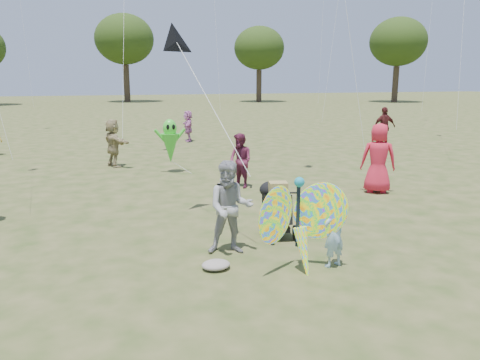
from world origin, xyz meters
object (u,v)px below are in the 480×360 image
object	(u,v)px
crowd_a	(378,158)
alien_kite	(170,143)
crowd_d	(113,143)
butterfly_kite	(300,225)
crowd_j	(188,126)
crowd_h	(384,127)
crowd_e	(240,161)
child_girl	(334,234)
adult_man	(230,208)
jogging_stroller	(276,205)

from	to	relation	value
crowd_a	alien_kite	size ratio (longest dim) A/B	1.07
crowd_d	butterfly_kite	size ratio (longest dim) A/B	0.95
crowd_j	crowd_h	bearing A→B (deg)	67.79
crowd_e	crowd_j	distance (m)	10.11
child_girl	crowd_h	world-z (taller)	crowd_h
adult_man	child_girl	bearing A→B (deg)	-22.81
crowd_h	crowd_j	bearing A→B (deg)	-22.68
jogging_stroller	crowd_a	bearing A→B (deg)	44.07
crowd_a	crowd_h	bearing A→B (deg)	-96.36
child_girl	adult_man	distance (m)	1.81
crowd_e	crowd_d	bearing A→B (deg)	-168.14
crowd_j	alien_kite	bearing A→B (deg)	-8.49
child_girl	crowd_d	size ratio (longest dim) A/B	0.68
child_girl	crowd_j	distance (m)	15.96
crowd_d	alien_kite	distance (m)	2.38
adult_man	crowd_e	bearing A→B (deg)	84.93
crowd_a	crowd_h	distance (m)	8.95
child_girl	butterfly_kite	bearing A→B (deg)	-12.72
crowd_d	crowd_j	bearing A→B (deg)	-55.35
crowd_a	crowd_d	bearing A→B (deg)	-13.44
child_girl	alien_kite	world-z (taller)	alien_kite
child_girl	crowd_d	bearing A→B (deg)	-88.49
crowd_h	butterfly_kite	distance (m)	14.84
child_girl	alien_kite	xyz separation A→B (m)	(-1.20, 8.52, 0.41)
crowd_d	child_girl	bearing A→B (deg)	174.05
crowd_d	crowd_e	xyz separation A→B (m)	(3.20, -4.34, -0.06)
crowd_a	crowd_j	distance (m)	12.09
crowd_e	crowd_j	size ratio (longest dim) A/B	1.03
crowd_a	child_girl	bearing A→B (deg)	78.30
crowd_j	crowd_d	bearing A→B (deg)	-26.08
adult_man	jogging_stroller	world-z (taller)	adult_man
crowd_j	alien_kite	distance (m)	7.71
crowd_h	jogging_stroller	distance (m)	13.34
adult_man	crowd_h	xyz separation A→B (m)	(10.26, 10.33, 0.06)
crowd_a	jogging_stroller	world-z (taller)	crowd_a
child_girl	butterfly_kite	xyz separation A→B (m)	(-0.61, -0.02, 0.21)
crowd_a	crowd_d	world-z (taller)	crowd_a
adult_man	crowd_a	size ratio (longest dim) A/B	0.88
crowd_j	jogging_stroller	size ratio (longest dim) A/B	1.34
child_girl	adult_man	size ratio (longest dim) A/B	0.68
child_girl	crowd_a	xyz separation A→B (m)	(3.62, 4.16, 0.37)
child_girl	crowd_j	size ratio (longest dim) A/B	0.76
child_girl	crowd_h	distance (m)	14.45
butterfly_kite	crowd_a	bearing A→B (deg)	44.65
adult_man	crowd_j	distance (m)	15.02
crowd_h	child_girl	bearing A→B (deg)	59.25
butterfly_kite	child_girl	bearing A→B (deg)	1.65
crowd_e	butterfly_kite	size ratio (longest dim) A/B	0.88
butterfly_kite	crowd_h	bearing A→B (deg)	50.46
crowd_j	jogging_stroller	bearing A→B (deg)	2.52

